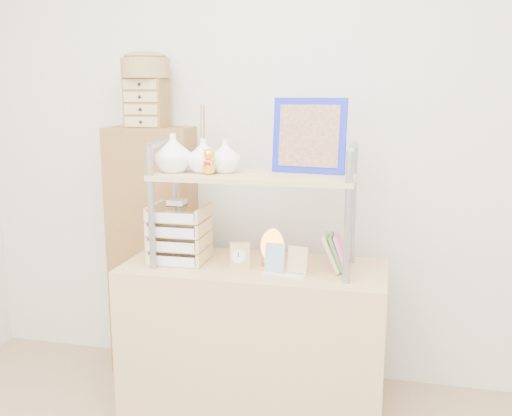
{
  "coord_description": "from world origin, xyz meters",
  "views": [
    {
      "loc": [
        0.58,
        -1.24,
        1.53
      ],
      "look_at": [
        0.01,
        1.2,
        1.02
      ],
      "focal_mm": 40.0,
      "sensor_mm": 36.0,
      "label": 1
    }
  ],
  "objects_px": {
    "desk": "(254,342)",
    "letter_tray": "(178,237)",
    "salt_lamp": "(272,247)",
    "cabinet": "(154,251)"
  },
  "relations": [
    {
      "from": "letter_tray",
      "to": "salt_lamp",
      "type": "distance_m",
      "value": 0.44
    },
    {
      "from": "salt_lamp",
      "to": "cabinet",
      "type": "bearing_deg",
      "value": 154.57
    },
    {
      "from": "salt_lamp",
      "to": "desk",
      "type": "bearing_deg",
      "value": -165.8
    },
    {
      "from": "desk",
      "to": "letter_tray",
      "type": "relative_size",
      "value": 4.04
    },
    {
      "from": "letter_tray",
      "to": "desk",
      "type": "bearing_deg",
      "value": 3.04
    },
    {
      "from": "desk",
      "to": "letter_tray",
      "type": "xyz_separation_m",
      "value": [
        -0.36,
        -0.02,
        0.49
      ]
    },
    {
      "from": "cabinet",
      "to": "letter_tray",
      "type": "bearing_deg",
      "value": -56.0
    },
    {
      "from": "desk",
      "to": "salt_lamp",
      "type": "height_order",
      "value": "salt_lamp"
    },
    {
      "from": "letter_tray",
      "to": "salt_lamp",
      "type": "height_order",
      "value": "letter_tray"
    },
    {
      "from": "desk",
      "to": "salt_lamp",
      "type": "xyz_separation_m",
      "value": [
        0.08,
        0.02,
        0.46
      ]
    }
  ]
}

